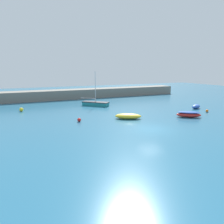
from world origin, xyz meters
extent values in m
cube|color=#235B7A|center=(0.00, 0.00, -0.10)|extent=(120.00, 120.00, 0.20)
cube|color=slate|center=(0.00, 27.51, 0.99)|extent=(48.10, 3.61, 1.97)
cube|color=teal|center=(-0.19, 16.55, 0.30)|extent=(4.26, 4.27, 0.61)
cube|color=black|center=(-0.19, 16.55, 0.67)|extent=(4.35, 4.36, 0.12)
cylinder|color=silver|center=(-0.19, 16.55, 3.30)|extent=(0.10, 0.10, 5.39)
cylinder|color=silver|center=(-1.21, 17.57, 1.29)|extent=(2.10, 2.10, 0.08)
ellipsoid|color=red|center=(8.00, 2.76, 0.30)|extent=(3.34, 2.82, 0.60)
ellipsoid|color=#23479E|center=(8.00, 2.76, 0.65)|extent=(3.01, 2.54, 0.24)
ellipsoid|color=yellow|center=(0.12, 5.39, 0.34)|extent=(3.69, 2.94, 0.69)
ellipsoid|color=#2D56B7|center=(13.81, 7.14, 0.33)|extent=(2.30, 1.75, 0.66)
sphere|color=red|center=(-6.16, 6.53, 0.23)|extent=(0.46, 0.46, 0.46)
sphere|color=orange|center=(12.98, 4.14, 0.21)|extent=(0.41, 0.41, 0.41)
sphere|color=yellow|center=(-12.30, 16.51, 0.29)|extent=(0.59, 0.59, 0.59)
camera|label=1|loc=(-13.56, -18.95, 6.47)|focal=35.00mm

